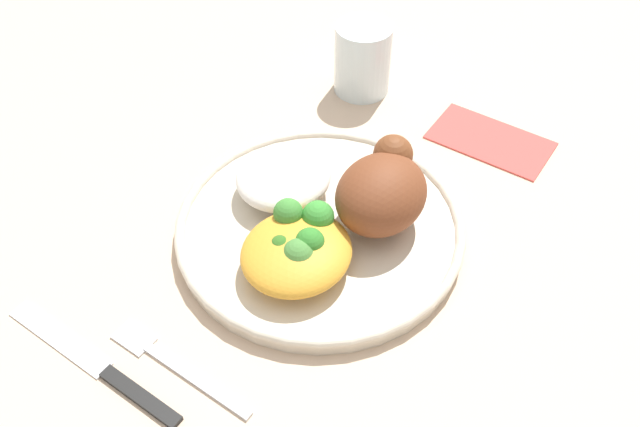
{
  "coord_description": "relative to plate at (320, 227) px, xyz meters",
  "views": [
    {
      "loc": [
        -0.37,
        -0.25,
        0.5
      ],
      "look_at": [
        0.0,
        0.0,
        0.03
      ],
      "focal_mm": 39.07,
      "sensor_mm": 36.0,
      "label": 1
    }
  ],
  "objects": [
    {
      "name": "ground_plane",
      "position": [
        0.0,
        0.0,
        -0.01
      ],
      "size": [
        2.0,
        2.0,
        0.0
      ],
      "primitive_type": "plane",
      "color": "beige"
    },
    {
      "name": "fork",
      "position": [
        -0.19,
        0.02,
        -0.01
      ],
      "size": [
        0.02,
        0.14,
        0.01
      ],
      "color": "silver",
      "rests_on": "ground_plane"
    },
    {
      "name": "rice_pile",
      "position": [
        0.02,
        0.05,
        0.03
      ],
      "size": [
        0.09,
        0.09,
        0.03
      ],
      "primitive_type": "ellipsoid",
      "color": "white",
      "rests_on": "plate"
    },
    {
      "name": "mac_cheese_with_broccoli",
      "position": [
        -0.05,
        -0.01,
        0.03
      ],
      "size": [
        0.1,
        0.1,
        0.04
      ],
      "color": "gold",
      "rests_on": "plate"
    },
    {
      "name": "knife",
      "position": [
        -0.22,
        0.06,
        -0.01
      ],
      "size": [
        0.02,
        0.19,
        0.01
      ],
      "color": "black",
      "rests_on": "ground_plane"
    },
    {
      "name": "plate",
      "position": [
        0.0,
        0.0,
        0.0
      ],
      "size": [
        0.27,
        0.27,
        0.02
      ],
      "color": "beige",
      "rests_on": "ground_plane"
    },
    {
      "name": "napkin",
      "position": [
        0.22,
        -0.08,
        -0.01
      ],
      "size": [
        0.07,
        0.13,
        0.0
      ],
      "primitive_type": "cube",
      "rotation": [
        0.0,
        0.0,
        0.01
      ],
      "color": "#DB4C47",
      "rests_on": "ground_plane"
    },
    {
      "name": "roasted_chicken",
      "position": [
        0.04,
        -0.04,
        0.04
      ],
      "size": [
        0.11,
        0.08,
        0.06
      ],
      "color": "brown",
      "rests_on": "plate"
    },
    {
      "name": "water_glass",
      "position": [
        0.22,
        0.09,
        0.03
      ],
      "size": [
        0.06,
        0.06,
        0.08
      ],
      "primitive_type": "cylinder",
      "color": "silver",
      "rests_on": "ground_plane"
    }
  ]
}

